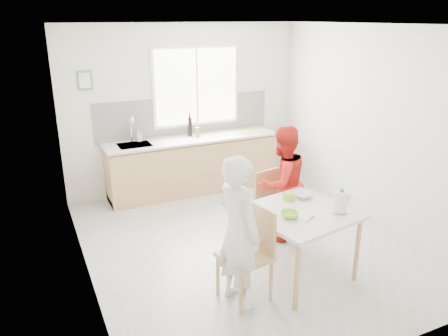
% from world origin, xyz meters
% --- Properties ---
extents(ground, '(4.50, 4.50, 0.00)m').
position_xyz_m(ground, '(0.00, 0.00, 0.00)').
color(ground, '#B7B7B2').
rests_on(ground, ground).
extents(room_shell, '(4.50, 4.50, 4.50)m').
position_xyz_m(room_shell, '(0.00, 0.00, 1.64)').
color(room_shell, silver).
rests_on(room_shell, ground).
extents(window, '(1.50, 0.06, 1.30)m').
position_xyz_m(window, '(0.20, 2.23, 1.70)').
color(window, white).
rests_on(window, room_shell).
extents(backsplash, '(3.00, 0.02, 0.65)m').
position_xyz_m(backsplash, '(0.00, 2.24, 1.23)').
color(backsplash, white).
rests_on(backsplash, room_shell).
extents(picture_frame, '(0.22, 0.03, 0.28)m').
position_xyz_m(picture_frame, '(-1.55, 2.23, 1.90)').
color(picture_frame, '#478A3E').
rests_on(picture_frame, room_shell).
extents(kitchen_counter, '(2.84, 0.64, 1.37)m').
position_xyz_m(kitchen_counter, '(-0.00, 1.95, 0.42)').
color(kitchen_counter, tan).
rests_on(kitchen_counter, ground).
extents(dining_table, '(1.20, 1.20, 0.79)m').
position_xyz_m(dining_table, '(0.13, -0.92, 0.71)').
color(dining_table, silver).
rests_on(dining_table, ground).
extents(chair_left, '(0.53, 0.53, 0.99)m').
position_xyz_m(chair_left, '(-0.53, -1.04, 0.54)').
color(chair_left, tan).
rests_on(chair_left, ground).
extents(chair_far, '(0.49, 0.49, 0.92)m').
position_xyz_m(chair_far, '(0.33, -0.05, 0.51)').
color(chair_far, tan).
rests_on(chair_far, ground).
extents(person_white, '(0.48, 0.64, 1.58)m').
position_xyz_m(person_white, '(-0.69, -1.07, 0.79)').
color(person_white, white).
rests_on(person_white, ground).
extents(person_red, '(0.82, 0.69, 1.51)m').
position_xyz_m(person_red, '(0.44, -0.06, 0.76)').
color(person_red, red).
rests_on(person_red, ground).
extents(bowl_green, '(0.22, 0.22, 0.06)m').
position_xyz_m(bowl_green, '(-0.06, -1.01, 0.82)').
color(bowl_green, '#91CE2F').
rests_on(bowl_green, dining_table).
extents(bowl_white, '(0.26, 0.26, 0.05)m').
position_xyz_m(bowl_white, '(0.38, -0.62, 0.82)').
color(bowl_white, silver).
rests_on(bowl_white, dining_table).
extents(milk_jug, '(0.20, 0.14, 0.25)m').
position_xyz_m(milk_jug, '(0.50, -1.14, 0.93)').
color(milk_jug, white).
rests_on(milk_jug, dining_table).
extents(green_box, '(0.12, 0.12, 0.09)m').
position_xyz_m(green_box, '(0.18, -0.63, 0.84)').
color(green_box, '#8CC62D').
rests_on(green_box, dining_table).
extents(spoon, '(0.14, 0.09, 0.01)m').
position_xyz_m(spoon, '(0.09, -1.15, 0.80)').
color(spoon, '#A5A5AA').
rests_on(spoon, dining_table).
extents(cutting_board, '(0.41, 0.34, 0.01)m').
position_xyz_m(cutting_board, '(1.03, 1.89, 0.93)').
color(cutting_board, '#A6CF2F').
rests_on(cutting_board, kitchen_counter).
extents(wine_bottle_a, '(0.07, 0.07, 0.32)m').
position_xyz_m(wine_bottle_a, '(0.01, 2.08, 1.08)').
color(wine_bottle_a, black).
rests_on(wine_bottle_a, kitchen_counter).
extents(wine_bottle_b, '(0.07, 0.07, 0.30)m').
position_xyz_m(wine_bottle_b, '(0.01, 2.06, 1.07)').
color(wine_bottle_b, black).
rests_on(wine_bottle_b, kitchen_counter).
extents(jar_amber, '(0.06, 0.06, 0.16)m').
position_xyz_m(jar_amber, '(0.09, 1.96, 1.00)').
color(jar_amber, '#915F1F').
rests_on(jar_amber, kitchen_counter).
extents(soap_bottle, '(0.11, 0.11, 0.19)m').
position_xyz_m(soap_bottle, '(-0.83, 2.13, 1.01)').
color(soap_bottle, '#999999').
rests_on(soap_bottle, kitchen_counter).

